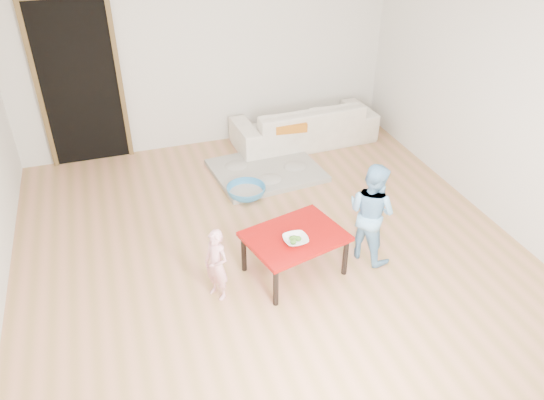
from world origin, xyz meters
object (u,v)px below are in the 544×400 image
bowl (296,240)px  child_blue (371,212)px  child_pink (217,265)px  red_table (294,254)px  basin (246,192)px  sofa (304,124)px

bowl → child_blue: bearing=8.4°
child_pink → child_blue: child_blue is taller
bowl → red_table: bearing=72.0°
red_table → bowl: (-0.04, -0.11, 0.25)m
child_pink → child_blue: (1.55, 0.10, 0.16)m
basin → child_pink: bearing=-114.8°
child_pink → child_blue: bearing=61.4°
sofa → red_table: 2.80m
red_table → bowl: 0.27m
sofa → bowl: size_ratio=8.72×
bowl → sofa: bearing=67.0°
bowl → child_blue: (0.82, 0.12, 0.05)m
child_blue → red_table: bearing=64.4°
child_blue → basin: size_ratio=2.26×
red_table → child_blue: child_blue is taller
child_blue → basin: 1.72m
sofa → child_blue: bearing=80.3°
red_table → child_pink: (-0.77, -0.09, 0.13)m
bowl → child_blue: size_ratio=0.22×
sofa → basin: sofa is taller
sofa → child_pink: child_pink is taller
bowl → basin: (-0.03, 1.55, -0.40)m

